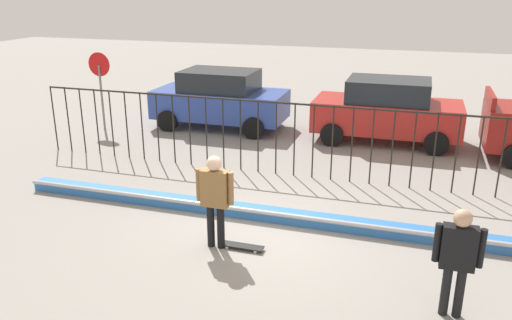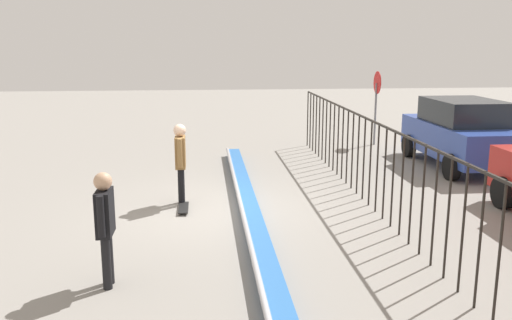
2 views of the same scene
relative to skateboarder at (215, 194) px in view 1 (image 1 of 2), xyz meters
The scene contains 9 objects.
ground_plane 1.36m from the skateboarder, 55.94° to the left, with size 60.00×60.00×0.00m, color gray.
bowl_coping_ledge 1.74m from the skateboarder, 70.73° to the left, with size 11.00×0.40×0.27m.
perimeter_fence 4.05m from the skateboarder, 83.12° to the left, with size 14.04×0.04×1.85m.
skateboarder is the anchor object (origin of this frame).
skateboard 1.11m from the skateboarder, ahead, with size 0.80×0.20×0.07m.
camera_operator 4.11m from the skateboarder, 12.62° to the right, with size 0.68×0.25×1.68m.
parked_car_blue 8.25m from the skateboarder, 110.68° to the left, with size 4.30×2.12×1.90m.
parked_car_red 8.09m from the skateboarder, 72.50° to the left, with size 4.30×2.12×1.90m.
stop_sign 9.09m from the skateboarder, 135.51° to the left, with size 0.76×0.07×2.50m.
Camera 1 is at (2.76, -8.56, 4.60)m, focal length 36.29 mm.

